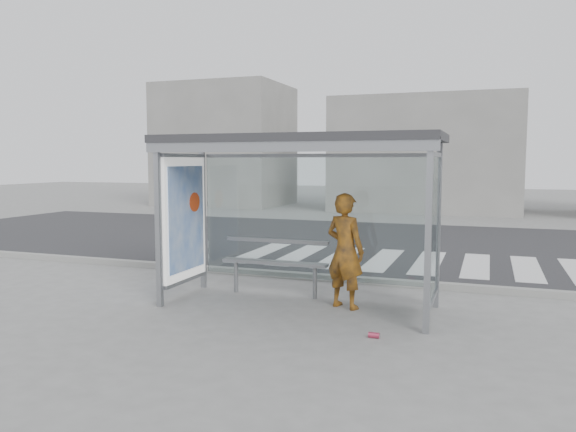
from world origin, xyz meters
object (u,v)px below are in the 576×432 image
object	(u,v)px
person	(345,251)
bench	(275,262)
bus_shelter	(276,177)
soda_can	(374,335)

from	to	relation	value
person	bench	distance (m)	1.39
bus_shelter	bench	world-z (taller)	bus_shelter
bus_shelter	person	bearing A→B (deg)	7.36
bench	soda_can	size ratio (longest dim) A/B	13.34
bench	bus_shelter	bearing A→B (deg)	-66.06
person	bench	xyz separation A→B (m)	(-1.29, 0.38, -0.32)
person	bus_shelter	bearing A→B (deg)	28.22
soda_can	bench	bearing A→B (deg)	139.64
person	bench	size ratio (longest dim) A/B	0.97
bus_shelter	person	world-z (taller)	bus_shelter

